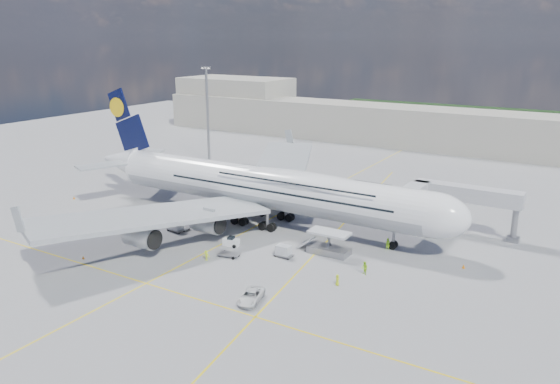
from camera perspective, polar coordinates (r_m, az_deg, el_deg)
The scene contains 31 objects.
ground at distance 92.94m, azimuth -5.15°, elevation -4.93°, with size 300.00×300.00×0.00m, color gray.
taxi_line_main at distance 92.94m, azimuth -5.15°, elevation -4.93°, with size 0.25×220.00×0.01m, color yellow.
taxi_line_cross at distance 79.04m, azimuth -13.81°, elevation -9.25°, with size 120.00×0.25×0.01m, color yellow.
taxi_line_diag at distance 94.24m, azimuth 5.40°, elevation -4.64°, with size 0.25×100.00×0.01m, color yellow.
airliner at distance 98.49m, azimuth -1.70°, elevation 0.54°, with size 77.26×79.15×23.71m.
jet_bridge at distance 96.94m, azimuth 16.81°, elevation -0.41°, with size 18.80×12.10×8.50m.
cargo_loader at distance 86.68m, azimuth 5.05°, elevation -5.63°, with size 8.53×3.20×3.67m.
light_mast at distance 148.26m, azimuth -7.58°, elevation 8.15°, with size 3.00×0.70×25.50m.
terminal at distance 174.81m, azimuth 13.56°, elevation 6.64°, with size 180.00×16.00×12.00m, color #B2AD9E.
hangar at distance 210.28m, azimuth -4.61°, elevation 9.37°, with size 40.00×22.00×18.00m, color #B2AD9E.
dolly_row_a at distance 100.52m, azimuth -21.52°, elevation -3.81°, with size 2.88×1.62×1.78m.
dolly_row_b at distance 97.61m, azimuth -10.83°, elevation -3.45°, with size 3.32×1.97×2.02m.
dolly_row_c at distance 98.53m, azimuth -10.33°, elevation -3.68°, with size 3.23×1.81×0.47m.
dolly_back at distance 104.24m, azimuth -17.01°, elevation -2.61°, with size 3.34×1.99×2.02m.
dolly_nose_far at distance 85.10m, azimuth 0.37°, elevation -6.16°, with size 2.98×1.60×1.88m.
dolly_nose_near at distance 85.81m, azimuth -5.39°, elevation -6.50°, with size 3.62×2.49×0.48m.
baggage_tug at distance 89.72m, azimuth -5.12°, elevation -5.22°, with size 2.82×1.68×1.65m.
catering_truck_inner at distance 120.83m, azimuth 2.20°, elevation 0.93°, with size 6.07×2.43×3.62m.
catering_truck_outer at distance 137.10m, azimuth 0.80°, elevation 2.90°, with size 7.53×3.27×4.40m.
service_van at distance 71.73m, azimuth -3.06°, elevation -10.84°, with size 2.46×5.33×1.48m, color silver.
crew_nose at distance 89.48m, azimuth 11.20°, elevation -5.36°, with size 0.71×0.47×1.96m, color #8DDA17.
crew_loader at distance 79.96m, azimuth 8.83°, elevation -7.88°, with size 0.97×0.76×2.00m, color #9AE117.
crew_wing at distance 99.44m, azimuth -10.76°, elevation -3.24°, with size 0.95×0.39×1.62m, color #AAF71A.
crew_van at distance 76.39m, azimuth 6.02°, elevation -9.12°, with size 0.77×0.50×1.59m, color #D0EC18.
crew_tug at distance 84.57m, azimuth -7.71°, elevation -6.60°, with size 1.06×0.61×1.64m, color #D6FA1A.
cone_nose at distance 85.79m, azimuth 18.63°, elevation -7.38°, with size 0.48×0.48×0.61m.
cone_wing_left_inner at distance 113.08m, azimuth -0.81°, elevation -0.90°, with size 0.39×0.39×0.49m.
cone_wing_left_outer at distance 125.13m, azimuth -3.96°, elevation 0.74°, with size 0.41×0.41×0.52m.
cone_wing_right_inner at distance 97.41m, azimuth -7.63°, elevation -3.86°, with size 0.42×0.42×0.53m.
cone_wing_right_outer at distance 89.89m, azimuth -19.87°, elevation -6.44°, with size 0.41×0.41×0.53m.
cone_tail at distance 122.74m, azimuth -20.73°, elevation -0.56°, with size 0.49×0.49×0.63m.
Camera 1 is at (51.72, -69.77, 33.10)m, focal length 35.00 mm.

